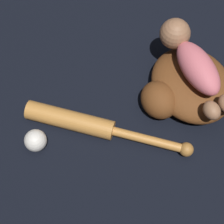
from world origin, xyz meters
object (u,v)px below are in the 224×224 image
(baseball_glove, at_px, (186,87))
(baseball_bat, at_px, (88,124))
(baby_figure, at_px, (192,60))
(baseball, at_px, (36,140))

(baseball_glove, height_order, baseball_bat, baseball_glove)
(baby_figure, height_order, baseball, baby_figure)
(baseball_glove, height_order, baseball, baseball_glove)
(baseball_glove, xyz_separation_m, baseball_bat, (-0.02, 0.34, -0.02))
(baby_figure, xyz_separation_m, baseball, (-0.06, 0.52, -0.12))
(baseball_bat, bearing_deg, baby_figure, -80.91)
(baseball_glove, bearing_deg, baseball_bat, 93.57)
(baby_figure, bearing_deg, baseball_glove, 155.87)
(baseball_glove, height_order, baby_figure, baby_figure)
(baseball_glove, relative_size, baseball, 4.82)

